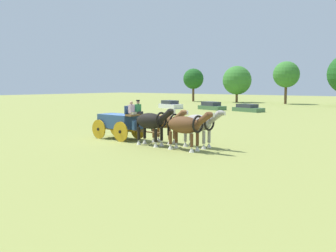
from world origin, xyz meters
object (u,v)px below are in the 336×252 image
at_px(draft_horse_rear_off, 152,122).
at_px(parked_vehicle_b, 212,106).
at_px(draft_horse_lead_near, 199,124).
at_px(parked_vehicle_c, 248,108).
at_px(parked_vehicle_a, 170,105).
at_px(show_wagon, 120,122).
at_px(draft_horse_rear_near, 166,122).
at_px(draft_horse_lead_off, 186,126).

distance_m(draft_horse_rear_off, parked_vehicle_b, 34.04).
height_order(draft_horse_lead_near, parked_vehicle_c, draft_horse_lead_near).
relative_size(parked_vehicle_a, parked_vehicle_b, 0.94).
distance_m(show_wagon, draft_horse_rear_off, 3.59).
bearing_deg(draft_horse_lead_near, draft_horse_rear_near, 178.11).
relative_size(draft_horse_rear_off, parked_vehicle_a, 0.72).
height_order(show_wagon, draft_horse_rear_near, show_wagon).
relative_size(show_wagon, draft_horse_rear_off, 1.86).
bearing_deg(draft_horse_rear_off, parked_vehicle_a, 125.94).
relative_size(draft_horse_rear_near, parked_vehicle_a, 0.69).
distance_m(show_wagon, parked_vehicle_c, 30.06).
distance_m(draft_horse_lead_near, parked_vehicle_a, 36.99).
height_order(parked_vehicle_a, parked_vehicle_b, parked_vehicle_a).
xyz_separation_m(draft_horse_rear_off, draft_horse_lead_near, (2.64, 1.21, -0.05)).
height_order(draft_horse_rear_off, parked_vehicle_a, draft_horse_rear_off).
xyz_separation_m(parked_vehicle_a, parked_vehicle_c, (12.79, 1.01, -0.09)).
distance_m(draft_horse_lead_off, parked_vehicle_c, 32.46).
bearing_deg(draft_horse_lead_off, draft_horse_rear_near, 151.36).
xyz_separation_m(draft_horse_rear_off, parked_vehicle_b, (-14.58, 30.74, -0.94)).
xyz_separation_m(draft_horse_lead_near, parked_vehicle_a, (-23.95, 28.18, -0.86)).
xyz_separation_m(draft_horse_rear_off, parked_vehicle_a, (-21.31, 29.39, -0.90)).
bearing_deg(parked_vehicle_a, parked_vehicle_b, 11.35).
bearing_deg(parked_vehicle_c, parked_vehicle_b, 176.75).
height_order(draft_horse_lead_near, parked_vehicle_b, draft_horse_lead_near).
xyz_separation_m(parked_vehicle_b, parked_vehicle_c, (6.06, -0.34, -0.05)).
height_order(draft_horse_lead_near, draft_horse_lead_off, draft_horse_lead_near).
xyz_separation_m(draft_horse_lead_off, parked_vehicle_b, (-17.18, 30.83, -0.89)).
relative_size(parked_vehicle_a, parked_vehicle_c, 0.92).
height_order(show_wagon, draft_horse_lead_off, show_wagon).
distance_m(draft_horse_rear_near, draft_horse_lead_off, 2.89).
bearing_deg(draft_horse_rear_off, draft_horse_rear_near, 87.17).
height_order(draft_horse_rear_off, draft_horse_lead_off, draft_horse_rear_off).
bearing_deg(parked_vehicle_a, show_wagon, -58.11).
xyz_separation_m(draft_horse_rear_near, parked_vehicle_a, (-21.37, 28.09, -0.78)).
bearing_deg(draft_horse_lead_off, draft_horse_lead_near, 88.22).
relative_size(draft_horse_rear_off, draft_horse_lead_off, 0.96).
bearing_deg(parked_vehicle_c, show_wagon, -80.38).
relative_size(draft_horse_lead_off, parked_vehicle_a, 0.75).
bearing_deg(parked_vehicle_b, show_wagon, -69.70).
distance_m(parked_vehicle_a, parked_vehicle_c, 12.83).
relative_size(draft_horse_lead_near, parked_vehicle_c, 0.64).
bearing_deg(draft_horse_lead_near, parked_vehicle_b, 120.25).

